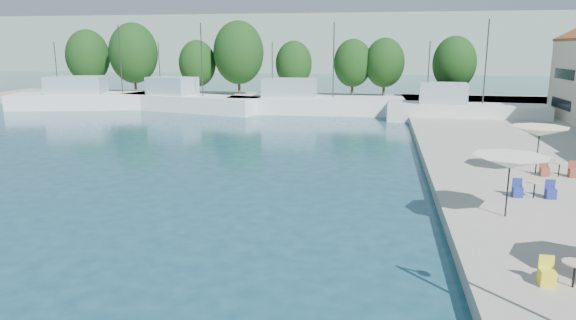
% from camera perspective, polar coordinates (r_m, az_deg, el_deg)
% --- Properties ---
extents(quay_far, '(90.00, 16.00, 0.60)m').
position_cam_1_polar(quay_far, '(68.48, 0.78, 6.66)').
color(quay_far, '#9E978F').
rests_on(quay_far, ground).
extents(hill_west, '(180.00, 40.00, 16.00)m').
position_cam_1_polar(hill_west, '(163.61, -1.44, 12.75)').
color(hill_west, '#92A093').
rests_on(hill_west, ground).
extents(hill_east, '(140.00, 40.00, 12.00)m').
position_cam_1_polar(hill_east, '(183.88, 22.29, 11.20)').
color(hill_east, '#92A093').
rests_on(hill_east, ground).
extents(trawler_01, '(22.04, 11.00, 10.20)m').
position_cam_1_polar(trawler_01, '(66.17, -20.14, 6.37)').
color(trawler_01, white).
rests_on(trawler_01, ground).
extents(trawler_02, '(17.95, 9.20, 10.20)m').
position_cam_1_polar(trawler_02, '(60.75, -11.09, 6.41)').
color(trawler_02, white).
rests_on(trawler_02, ground).
extents(trawler_03, '(19.49, 5.90, 10.20)m').
position_cam_1_polar(trawler_03, '(57.39, 2.55, 6.29)').
color(trawler_03, white).
rests_on(trawler_03, ground).
extents(trawler_04, '(15.15, 4.73, 10.20)m').
position_cam_1_polar(trawler_04, '(53.25, 18.72, 5.16)').
color(trawler_04, silver).
rests_on(trawler_04, ground).
extents(tree_01, '(6.15, 6.15, 9.11)m').
position_cam_1_polar(tree_01, '(81.36, -21.36, 10.67)').
color(tree_01, '#3F2B19').
rests_on(tree_01, quay_far).
extents(tree_02, '(6.73, 6.73, 9.96)m').
position_cam_1_polar(tree_02, '(76.65, -16.79, 11.30)').
color(tree_02, '#3F2B19').
rests_on(tree_02, quay_far).
extents(tree_03, '(5.11, 5.11, 7.56)m').
position_cam_1_polar(tree_03, '(73.51, -10.05, 10.52)').
color(tree_03, '#3F2B19').
rests_on(tree_03, quay_far).
extents(tree_04, '(6.84, 6.84, 10.12)m').
position_cam_1_polar(tree_04, '(71.60, -5.52, 11.79)').
color(tree_04, '#3F2B19').
rests_on(tree_04, quay_far).
extents(tree_05, '(5.05, 5.05, 7.47)m').
position_cam_1_polar(tree_05, '(72.33, 0.65, 10.63)').
color(tree_05, '#3F2B19').
rests_on(tree_05, quay_far).
extents(tree_06, '(5.21, 5.21, 7.72)m').
position_cam_1_polar(tree_06, '(71.79, 7.21, 10.64)').
color(tree_06, '#3F2B19').
rests_on(tree_06, quay_far).
extents(tree_07, '(5.31, 5.31, 7.85)m').
position_cam_1_polar(tree_07, '(71.45, 10.69, 10.58)').
color(tree_07, '#3F2B19').
rests_on(tree_07, quay_far).
extents(tree_08, '(5.41, 5.41, 8.01)m').
position_cam_1_polar(tree_08, '(68.86, 18.00, 10.20)').
color(tree_08, '#3F2B19').
rests_on(tree_08, quay_far).
extents(umbrella_white, '(2.98, 2.98, 2.49)m').
position_cam_1_polar(umbrella_white, '(21.92, 23.46, -0.20)').
color(umbrella_white, black).
rests_on(umbrella_white, quay_right).
extents(umbrella_cream, '(2.95, 2.95, 2.53)m').
position_cam_1_polar(umbrella_cream, '(30.22, 26.18, 2.86)').
color(umbrella_cream, black).
rests_on(umbrella_cream, quay_right).
extents(cafe_table_01, '(1.82, 0.70, 0.76)m').
position_cam_1_polar(cafe_table_01, '(16.89, 29.15, -11.37)').
color(cafe_table_01, black).
rests_on(cafe_table_01, quay_right).
extents(cafe_table_02, '(1.82, 0.70, 0.76)m').
position_cam_1_polar(cafe_table_02, '(25.62, 25.66, -3.19)').
color(cafe_table_02, black).
rests_on(cafe_table_02, quay_right).
extents(cafe_table_03, '(1.82, 0.70, 0.76)m').
position_cam_1_polar(cafe_table_03, '(30.33, 27.87, -1.12)').
color(cafe_table_03, black).
rests_on(cafe_table_03, quay_right).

